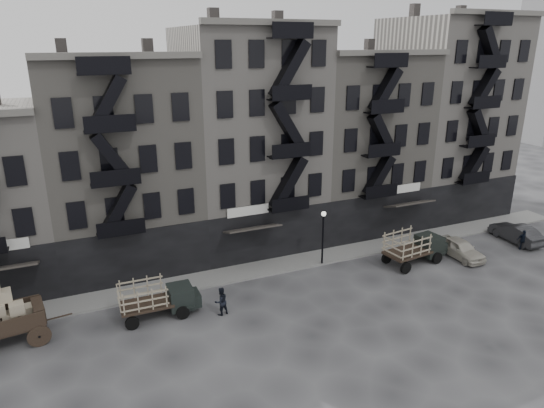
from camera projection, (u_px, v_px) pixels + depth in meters
name	position (u px, v px, depth m)	size (l,w,h in m)	color
ground	(302.00, 288.00, 33.10)	(140.00, 140.00, 0.00)	#38383A
sidewalk	(279.00, 265.00, 36.33)	(55.00, 2.50, 0.15)	slate
building_midwest	(121.00, 164.00, 35.43)	(10.00, 11.35, 16.20)	gray
building_center	(249.00, 139.00, 38.90)	(10.00, 11.35, 18.20)	#9C968F
building_mideast	(354.00, 142.00, 43.02)	(10.00, 11.35, 16.20)	gray
building_east	(444.00, 118.00, 46.33)	(10.00, 11.35, 19.20)	#9C968F
lamp_post	(323.00, 231.00, 35.60)	(0.36, 0.36, 4.28)	black
stake_truck_west	(157.00, 296.00, 29.31)	(4.82, 2.07, 2.39)	black
stake_truck_east	(415.00, 245.00, 36.37)	(5.42, 2.69, 2.62)	black
car_east	(460.00, 248.00, 37.61)	(1.72, 4.27, 1.45)	#B1AC9F
car_far	(516.00, 233.00, 40.53)	(1.63, 4.68, 1.54)	#252628
pedestrian_mid	(221.00, 301.00, 29.64)	(0.88, 0.68, 1.80)	black
policeman	(523.00, 240.00, 38.94)	(0.97, 0.40, 1.65)	black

